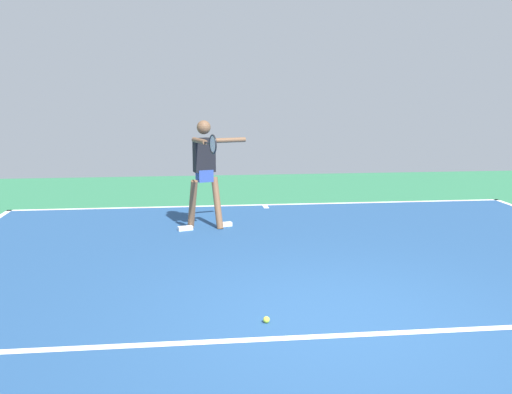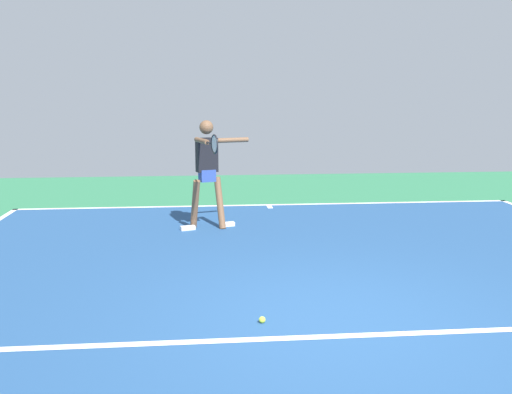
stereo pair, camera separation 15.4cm
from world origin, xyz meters
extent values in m
plane|color=#2D754C|center=(0.00, 0.00, 0.00)|extent=(20.68, 20.68, 0.00)
cube|color=navy|center=(0.00, 0.00, 0.00)|extent=(10.05, 12.16, 0.00)
cube|color=white|center=(0.00, -6.03, 0.00)|extent=(10.05, 0.10, 0.01)
cube|color=white|center=(0.00, 0.32, 0.00)|extent=(7.54, 0.10, 0.01)
cube|color=white|center=(0.00, -5.83, 0.00)|extent=(0.10, 0.30, 0.01)
cylinder|color=brown|center=(1.04, -4.20, 0.42)|extent=(0.22, 0.38, 0.87)
cube|color=white|center=(0.91, -4.24, 0.04)|extent=(0.26, 0.17, 0.07)
cylinder|color=brown|center=(1.45, -4.07, 0.42)|extent=(0.22, 0.38, 0.87)
cube|color=white|center=(1.58, -4.03, 0.04)|extent=(0.26, 0.17, 0.07)
cube|color=#2D4799|center=(1.24, -4.13, 0.90)|extent=(0.30, 0.26, 0.20)
cube|color=black|center=(1.24, -4.13, 1.24)|extent=(0.38, 0.27, 0.56)
sphere|color=brown|center=(1.24, -4.13, 1.69)|extent=(0.23, 0.23, 0.23)
cylinder|color=brown|center=(0.82, -4.27, 1.46)|extent=(0.56, 0.24, 0.08)
cylinder|color=brown|center=(1.32, -3.81, 1.49)|extent=(0.24, 0.56, 0.08)
cylinder|color=black|center=(1.21, -3.44, 1.49)|extent=(0.09, 0.22, 0.03)
torus|color=black|center=(1.13, -3.21, 1.49)|extent=(0.11, 0.29, 0.29)
cylinder|color=silver|center=(1.13, -3.21, 1.49)|extent=(0.08, 0.24, 0.25)
sphere|color=#C6E53D|center=(0.75, -0.06, 0.03)|extent=(0.07, 0.07, 0.07)
camera|label=1|loc=(1.45, 5.22, 2.25)|focal=40.03mm
camera|label=2|loc=(1.30, 5.23, 2.25)|focal=40.03mm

